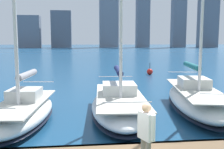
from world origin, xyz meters
The scene contains 6 objects.
city_skyline centered at (-9.47, -158.35, 18.62)m, with size 171.46×18.68×51.74m.
sailboat_teal centered at (-5.13, -7.13, 0.73)m, with size 4.01×8.85×12.73m.
sailboat_navy centered at (-0.75, -6.61, 0.64)m, with size 3.42×8.23×10.91m.
sailboat_grey centered at (3.99, -5.69, 0.68)m, with size 2.97×6.88×12.53m.
person_white_shirt centered at (-0.43, 0.52, 1.68)m, with size 0.37×0.61×1.79m.
channel_buoy centered at (-6.59, -23.08, 0.36)m, with size 0.70×0.70×1.40m.
Camera 1 is at (1.10, 6.72, 3.90)m, focal length 42.00 mm.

